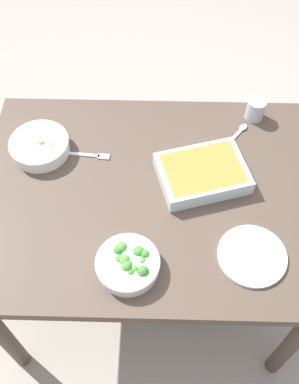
{
  "coord_description": "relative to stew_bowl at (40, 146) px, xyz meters",
  "views": [
    {
      "loc": [
        -0.02,
        0.89,
        2.03
      ],
      "look_at": [
        0.0,
        0.0,
        0.74
      ],
      "focal_mm": 42.17,
      "sensor_mm": 36.0,
      "label": 1
    }
  ],
  "objects": [
    {
      "name": "baking_dish",
      "position": [
        -0.59,
        0.11,
        0.0
      ],
      "size": [
        0.35,
        0.3,
        0.06
      ],
      "color": "silver",
      "rests_on": "dining_table"
    },
    {
      "name": "broccoli_bowl",
      "position": [
        -0.35,
        0.46,
        -0.0
      ],
      "size": [
        0.2,
        0.2,
        0.07
      ],
      "color": "white",
      "rests_on": "dining_table"
    },
    {
      "name": "stew_bowl",
      "position": [
        0.0,
        0.0,
        0.0
      ],
      "size": [
        0.22,
        0.22,
        0.06
      ],
      "color": "white",
      "rests_on": "dining_table"
    },
    {
      "name": "ground_plane",
      "position": [
        -0.41,
        0.17,
        -0.77
      ],
      "size": [
        6.0,
        6.0,
        0.0
      ],
      "primitive_type": "plane",
      "color": "#9E9389"
    },
    {
      "name": "dining_table",
      "position": [
        -0.41,
        0.17,
        -0.12
      ],
      "size": [
        1.2,
        0.9,
        0.74
      ],
      "color": "#4C3D33",
      "rests_on": "ground_plane"
    },
    {
      "name": "drink_cup",
      "position": [
        -0.81,
        -0.19,
        0.01
      ],
      "size": [
        0.07,
        0.07,
        0.08
      ],
      "color": "#B2BCC6",
      "rests_on": "dining_table"
    },
    {
      "name": "fork_on_table",
      "position": [
        -0.18,
        0.02,
        -0.03
      ],
      "size": [
        0.18,
        0.03,
        0.01
      ],
      "color": "silver",
      "rests_on": "dining_table"
    },
    {
      "name": "spoon_spare",
      "position": [
        -0.74,
        -0.1,
        -0.03
      ],
      "size": [
        0.12,
        0.15,
        0.01
      ],
      "color": "silver",
      "rests_on": "dining_table"
    },
    {
      "name": "spoon_by_stew",
      "position": [
        -0.04,
        -0.01,
        -0.03
      ],
      "size": [
        0.17,
        0.06,
        0.01
      ],
      "color": "silver",
      "rests_on": "dining_table"
    },
    {
      "name": "spoon_by_broccoli",
      "position": [
        -0.32,
        0.43,
        -0.03
      ],
      "size": [
        0.12,
        0.15,
        0.01
      ],
      "color": "silver",
      "rests_on": "dining_table"
    },
    {
      "name": "side_plate",
      "position": [
        -0.74,
        0.42,
        -0.03
      ],
      "size": [
        0.22,
        0.22,
        0.01
      ],
      "primitive_type": "cylinder",
      "color": "white",
      "rests_on": "dining_table"
    }
  ]
}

